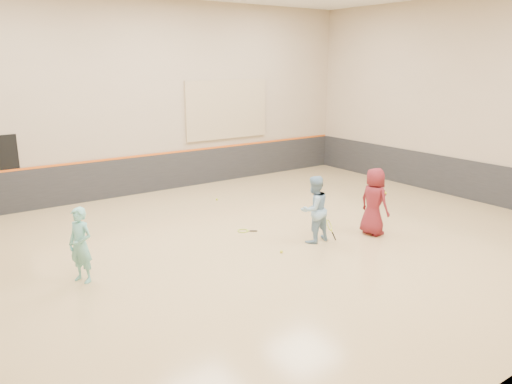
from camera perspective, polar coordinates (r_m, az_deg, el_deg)
room at (r=11.38m, az=0.72°, el=-2.14°), size 15.04×12.04×6.22m
wainscot_back at (r=16.48m, az=-11.56°, el=2.11°), size 14.90×0.04×1.20m
wainscot_right at (r=16.80m, az=21.83°, el=1.58°), size 0.04×11.90×1.20m
accent_stripe at (r=16.35m, az=-11.65°, el=4.23°), size 14.90×0.03×0.06m
acoustic_panel at (r=17.47m, az=-3.33°, el=9.40°), size 3.20×0.08×2.00m
girl at (r=10.07m, az=-19.41°, el=-5.74°), size 0.56×0.64×1.47m
instructor at (r=11.63m, az=6.66°, el=-1.98°), size 0.80×0.63×1.58m
young_man at (r=12.39m, az=13.34°, el=-1.07°), size 0.54×0.82×1.65m
held_racket at (r=11.69m, az=8.38°, el=-3.79°), size 0.30×0.30×0.59m
spare_racket at (r=12.48m, az=-1.52°, el=-4.44°), size 0.60×0.60×0.04m
ball_under_racket at (r=11.12m, az=2.92°, el=-6.81°), size 0.07×0.07×0.07m
ball_in_hand at (r=12.28m, az=14.56°, el=-0.09°), size 0.07×0.07×0.07m
ball_beside_spare at (r=15.25m, az=-4.51°, el=-0.84°), size 0.07×0.07×0.07m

